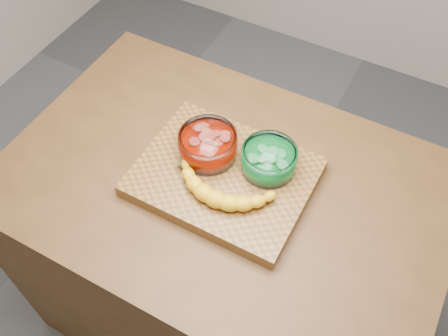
% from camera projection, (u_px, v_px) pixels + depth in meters
% --- Properties ---
extents(ground, '(3.50, 3.50, 0.00)m').
position_uv_depth(ground, '(224.00, 308.00, 2.05)').
color(ground, '#505054').
rests_on(ground, ground).
extents(counter, '(1.20, 0.80, 0.90)m').
position_uv_depth(counter, '(224.00, 258.00, 1.69)').
color(counter, '#503118').
rests_on(counter, ground).
extents(cutting_board, '(0.45, 0.35, 0.04)m').
position_uv_depth(cutting_board, '(224.00, 177.00, 1.32)').
color(cutting_board, brown).
rests_on(cutting_board, counter).
extents(bowl_red, '(0.16, 0.16, 0.07)m').
position_uv_depth(bowl_red, '(208.00, 145.00, 1.31)').
color(bowl_red, white).
rests_on(bowl_red, cutting_board).
extents(bowl_green, '(0.14, 0.14, 0.07)m').
position_uv_depth(bowl_green, '(269.00, 160.00, 1.29)').
color(bowl_green, white).
rests_on(bowl_green, cutting_board).
extents(banana, '(0.30, 0.14, 0.04)m').
position_uv_depth(banana, '(221.00, 188.00, 1.25)').
color(banana, gold).
rests_on(banana, cutting_board).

